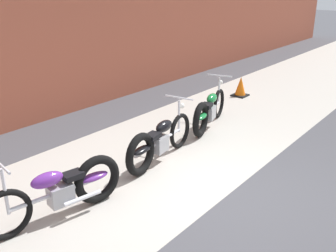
{
  "coord_description": "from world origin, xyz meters",
  "views": [
    {
      "loc": [
        -4.38,
        -2.45,
        3.03
      ],
      "look_at": [
        0.33,
        1.3,
        0.75
      ],
      "focal_mm": 41.26,
      "sensor_mm": 36.0,
      "label": 1
    }
  ],
  "objects": [
    {
      "name": "motorcycle_purple",
      "position": [
        -1.68,
        1.47,
        0.4
      ],
      "size": [
        1.99,
        0.68,
        1.03
      ],
      "rotation": [
        0.0,
        0.0,
        2.96
      ],
      "color": "black",
      "rests_on": "ground"
    },
    {
      "name": "ground_plane",
      "position": [
        0.0,
        0.0,
        0.0
      ],
      "size": [
        80.0,
        80.0,
        0.0
      ],
      "primitive_type": "plane",
      "color": "#47474C"
    },
    {
      "name": "motorcycle_green",
      "position": [
        2.3,
        1.77,
        0.4
      ],
      "size": [
        1.96,
        0.77,
        1.03
      ],
      "rotation": [
        0.0,
        0.0,
        0.26
      ],
      "color": "black",
      "rests_on": "ground"
    },
    {
      "name": "traffic_cone",
      "position": [
        4.99,
        2.45,
        0.25
      ],
      "size": [
        0.4,
        0.4,
        0.55
      ],
      "color": "orange",
      "rests_on": "ground"
    },
    {
      "name": "brick_building_wall",
      "position": [
        0.0,
        5.2,
        2.36
      ],
      "size": [
        36.0,
        0.5,
        4.72
      ],
      "primitive_type": "cube",
      "color": "brown",
      "rests_on": "ground"
    },
    {
      "name": "sidewalk_slab",
      "position": [
        0.0,
        1.75,
        0.0
      ],
      "size": [
        36.0,
        3.5,
        0.01
      ],
      "primitive_type": "cube",
      "color": "#B2ADA3",
      "rests_on": "ground"
    },
    {
      "name": "motorcycle_black",
      "position": [
        0.31,
        1.54,
        0.4
      ],
      "size": [
        2.0,
        0.58,
        1.03
      ],
      "rotation": [
        0.0,
        0.0,
        0.13
      ],
      "color": "black",
      "rests_on": "ground"
    }
  ]
}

